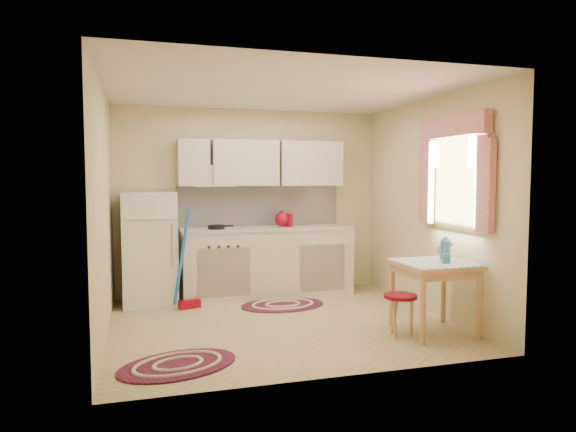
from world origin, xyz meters
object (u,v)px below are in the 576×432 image
at_px(fridge, 150,248).
at_px(base_cabinets, 267,263).
at_px(stool, 400,315).
at_px(table, 434,298).

height_order(fridge, base_cabinets, fridge).
bearing_deg(stool, fridge, 139.16).
xyz_separation_m(base_cabinets, table, (1.23, -2.08, -0.08)).
bearing_deg(table, stool, -179.35).
bearing_deg(stool, base_cabinets, 112.11).
relative_size(fridge, stool, 3.33).
relative_size(fridge, table, 1.94).
bearing_deg(fridge, table, -36.60).
bearing_deg(base_cabinets, fridge, -178.10).
bearing_deg(table, fridge, 143.40).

